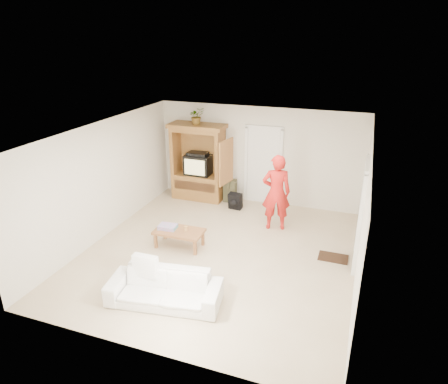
# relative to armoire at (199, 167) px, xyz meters

# --- Properties ---
(floor) EXTENTS (6.00, 6.00, 0.00)m
(floor) POSITION_rel_armoire_xyz_m (1.58, -2.66, -0.91)
(floor) COLOR tan
(floor) RESTS_ON ground
(ceiling) EXTENTS (6.00, 6.00, 0.00)m
(ceiling) POSITION_rel_armoire_xyz_m (1.58, -2.66, 1.69)
(ceiling) COLOR white
(ceiling) RESTS_ON floor
(wall_back) EXTENTS (5.50, 0.00, 5.50)m
(wall_back) POSITION_rel_armoire_xyz_m (1.58, 0.34, 0.39)
(wall_back) COLOR silver
(wall_back) RESTS_ON floor
(wall_front) EXTENTS (5.50, 0.00, 5.50)m
(wall_front) POSITION_rel_armoire_xyz_m (1.58, -5.66, 0.39)
(wall_front) COLOR silver
(wall_front) RESTS_ON floor
(wall_left) EXTENTS (0.00, 6.00, 6.00)m
(wall_left) POSITION_rel_armoire_xyz_m (-1.17, -2.66, 0.39)
(wall_left) COLOR silver
(wall_left) RESTS_ON floor
(wall_right) EXTENTS (0.00, 6.00, 6.00)m
(wall_right) POSITION_rel_armoire_xyz_m (4.33, -2.66, 0.39)
(wall_right) COLOR silver
(wall_right) RESTS_ON floor
(armoire) EXTENTS (1.82, 1.14, 2.10)m
(armoire) POSITION_rel_armoire_xyz_m (0.00, 0.00, 0.00)
(armoire) COLOR brown
(armoire) RESTS_ON floor
(door_back) EXTENTS (0.85, 0.05, 2.04)m
(door_back) POSITION_rel_armoire_xyz_m (1.73, 0.31, 0.11)
(door_back) COLOR white
(door_back) RESTS_ON floor
(doorway_right) EXTENTS (0.05, 0.90, 2.04)m
(doorway_right) POSITION_rel_armoire_xyz_m (4.30, -2.06, 0.11)
(doorway_right) COLOR black
(doorway_right) RESTS_ON floor
(framed_picture) EXTENTS (0.03, 0.60, 0.48)m
(framed_picture) POSITION_rel_armoire_xyz_m (4.31, -0.76, 0.69)
(framed_picture) COLOR black
(framed_picture) RESTS_ON wall_right
(doormat) EXTENTS (0.60, 0.40, 0.02)m
(doormat) POSITION_rel_armoire_xyz_m (3.88, -2.06, -0.90)
(doormat) COLOR #382316
(doormat) RESTS_ON floor
(plant) EXTENTS (0.53, 0.52, 0.44)m
(plant) POSITION_rel_armoire_xyz_m (-0.02, -0.03, 1.41)
(plant) COLOR #4C7238
(plant) RESTS_ON armoire
(man) EXTENTS (0.76, 0.61, 1.82)m
(man) POSITION_rel_armoire_xyz_m (2.42, -1.12, 0.00)
(man) COLOR red
(man) RESTS_ON floor
(sofa) EXTENTS (2.03, 1.04, 0.57)m
(sofa) POSITION_rel_armoire_xyz_m (1.27, -4.54, -0.63)
(sofa) COLOR silver
(sofa) RESTS_ON floor
(coffee_table) EXTENTS (1.06, 0.59, 0.39)m
(coffee_table) POSITION_rel_armoire_xyz_m (0.67, -2.70, -0.57)
(coffee_table) COLOR brown
(coffee_table) RESTS_ON floor
(towel) EXTENTS (0.40, 0.31, 0.08)m
(towel) POSITION_rel_armoire_xyz_m (0.40, -2.70, -0.48)
(towel) COLOR #ED4FA6
(towel) RESTS_ON coffee_table
(candle) EXTENTS (0.08, 0.08, 0.10)m
(candle) POSITION_rel_armoire_xyz_m (0.81, -2.65, -0.47)
(candle) COLOR tan
(candle) RESTS_ON coffee_table
(backpack_black) EXTENTS (0.36, 0.23, 0.42)m
(backpack_black) POSITION_rel_armoire_xyz_m (1.19, -0.39, -0.70)
(backpack_black) COLOR black
(backpack_black) RESTS_ON floor
(backpack_olive) EXTENTS (0.34, 0.26, 0.63)m
(backpack_olive) POSITION_rel_armoire_xyz_m (0.88, 0.05, -0.59)
(backpack_olive) COLOR #47442B
(backpack_olive) RESTS_ON floor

